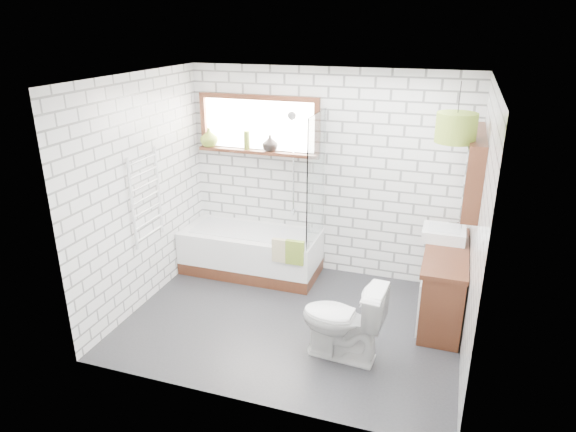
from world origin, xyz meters
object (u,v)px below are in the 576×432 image
(vanity, at_px, (444,283))
(pendant, at_px, (456,128))
(basin, at_px, (444,234))
(toilet, at_px, (342,320))
(bathtub, at_px, (251,252))

(vanity, bearing_deg, pendant, -99.48)
(vanity, relative_size, basin, 3.02)
(basin, height_order, toilet, basin)
(bathtub, distance_m, toilet, 2.01)
(toilet, bearing_deg, vanity, 144.99)
(bathtub, relative_size, vanity, 1.26)
(bathtub, relative_size, toilet, 2.15)
(vanity, xyz_separation_m, toilet, (-0.86, -1.05, 0.01))
(vanity, distance_m, toilet, 1.36)
(bathtub, height_order, vanity, vanity)
(vanity, relative_size, pendant, 3.78)
(bathtub, height_order, basin, basin)
(bathtub, relative_size, basin, 3.79)
(toilet, bearing_deg, basin, 153.08)
(pendant, bearing_deg, bathtub, 163.49)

